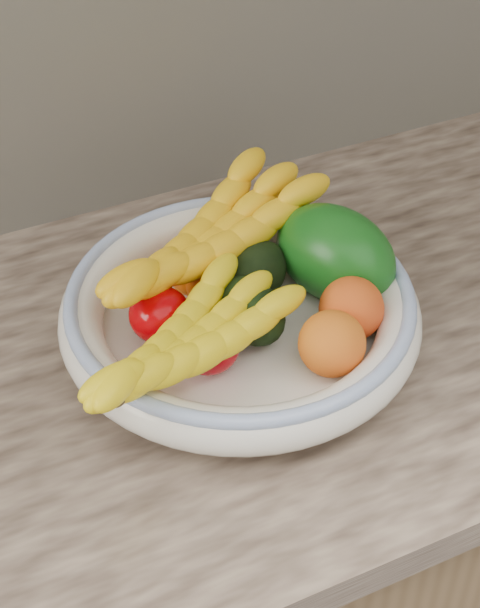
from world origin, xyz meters
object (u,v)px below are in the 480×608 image
fruit_bowl (240,312)px  banana_bunch_front (187,349)px  banana_bunch_back (209,247)px  green_mango (335,254)px

fruit_bowl → banana_bunch_front: (-0.09, -0.06, 0.03)m
banana_bunch_back → banana_bunch_front: size_ratio=1.18×
green_mango → banana_bunch_back: bearing=133.5°
fruit_bowl → green_mango: (0.12, 0.02, 0.03)m
green_mango → banana_bunch_front: green_mango is taller
green_mango → banana_bunch_front: bearing=177.9°
fruit_bowl → banana_bunch_front: 0.11m
green_mango → fruit_bowl: bearing=164.5°
fruit_bowl → green_mango: bearing=7.0°
fruit_bowl → green_mango: size_ratio=2.59×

